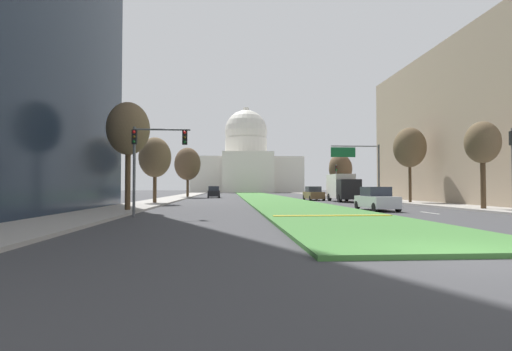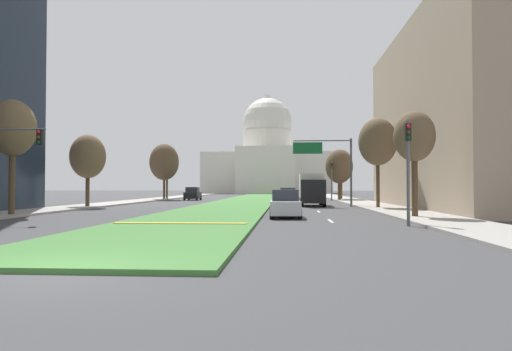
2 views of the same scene
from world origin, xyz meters
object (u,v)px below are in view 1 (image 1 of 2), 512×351
Objects in this scene: street_tree_left_mid at (155,158)px; sedan_distant at (214,192)px; traffic_light_far_right at (336,177)px; street_tree_right_near at (482,143)px; box_truck_delivery at (343,187)px; street_tree_right_mid at (410,148)px; street_tree_left_distant at (188,165)px; overhead_guide_sign at (361,161)px; sedan_lead_stopped at (376,199)px; street_tree_left_far at (188,164)px; capitol_building at (246,163)px; traffic_light_near_left at (149,151)px; street_tree_left_near at (128,130)px; sedan_midblock at (313,194)px; street_tree_right_distant at (338,166)px; street_tree_right_far at (341,169)px.

sedan_distant is (5.02, 22.61, -3.79)m from street_tree_left_mid.
traffic_light_far_right is 0.80× the size of street_tree_right_near.
sedan_distant is 23.44m from box_truck_delivery.
street_tree_right_mid is 35.68m from street_tree_left_distant.
street_tree_left_distant is 1.09× the size of box_truck_delivery.
overhead_guide_sign reaches higher than traffic_light_far_right.
street_tree_right_near is at bearing -86.84° from traffic_light_far_right.
traffic_light_far_right is 32.51m from sedan_lead_stopped.
capitol_building is at bearing 78.58° from street_tree_left_far.
street_tree_right_near is at bearing 10.52° from traffic_light_near_left.
street_tree_left_near reaches higher than sedan_distant.
street_tree_left_mid reaches higher than box_truck_delivery.
overhead_guide_sign reaches higher than sedan_midblock.
street_tree_right_mid is 31.65m from sedan_distant.
street_tree_left_mid is at bearing 154.50° from street_tree_right_near.
traffic_light_far_right is (21.33, 36.61, -0.48)m from traffic_light_near_left.
street_tree_right_mid is at bearing -45.48° from overhead_guide_sign.
sedan_lead_stopped is at bearing -125.22° from street_tree_right_mid.
street_tree_right_mid is at bearing -47.89° from sedan_distant.
sedan_lead_stopped is (-4.13, -15.17, -3.84)m from overhead_guide_sign.
traffic_light_near_left is at bearing -93.35° from sedan_distant.
street_tree_right_distant is 1.68× the size of sedan_lead_stopped.
sedan_midblock is at bearing -43.54° from sedan_distant.
capitol_building is 95.05m from sedan_lead_stopped.
street_tree_right_far is 1.50× the size of sedan_distant.
sedan_midblock is at bearing -120.85° from street_tree_right_far.
overhead_guide_sign is 22.32m from street_tree_right_distant.
traffic_light_near_left is 0.72× the size of street_tree_right_distant.
overhead_guide_sign is 0.93× the size of street_tree_left_distant.
street_tree_left_near is 18.29m from sedan_lead_stopped.
street_tree_left_mid reaches higher than overhead_guide_sign.
street_tree_left_mid is at bearing -166.04° from box_truck_delivery.
street_tree_right_far is at bearing 77.85° from sedan_lead_stopped.
street_tree_left_near is 36.79m from street_tree_left_distant.
street_tree_right_far is at bearing -78.59° from capitol_building.
street_tree_right_mid is (0.14, 11.74, 0.86)m from street_tree_right_near.
traffic_light_far_right is at bearing 95.35° from street_tree_right_mid.
sedan_distant is (-13.24, 12.58, 0.02)m from sedan_midblock.
street_tree_left_far is at bearing -174.36° from street_tree_right_distant.
street_tree_left_near is at bearing -90.62° from street_tree_left_distant.
capitol_building is at bearing 94.16° from sedan_midblock.
traffic_light_near_left is 0.81× the size of box_truck_delivery.
overhead_guide_sign is at bearing 35.32° from street_tree_left_near.
street_tree_left_far is at bearing 177.08° from sedan_distant.
street_tree_right_far is 0.99× the size of street_tree_left_distant.
street_tree_right_distant reaches higher than sedan_lead_stopped.
street_tree_left_near is at bearing -126.40° from traffic_light_far_right.
sedan_lead_stopped is (5.06, -94.54, -8.40)m from capitol_building.
traffic_light_near_left is 0.80× the size of overhead_guide_sign.
traffic_light_near_left is (-10.25, -99.30, -5.41)m from capitol_building.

